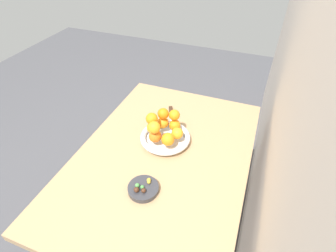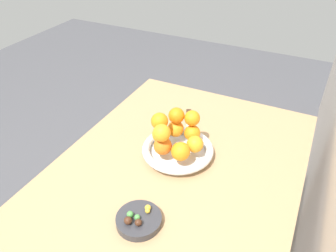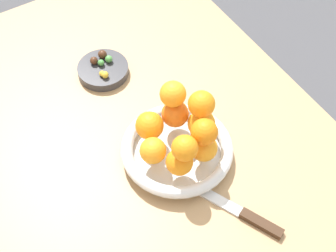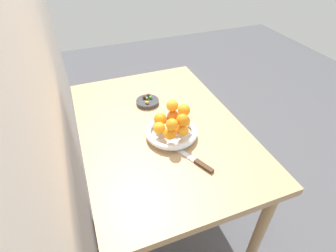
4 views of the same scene
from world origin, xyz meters
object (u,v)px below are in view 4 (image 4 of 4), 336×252
object	(u,v)px
candy_ball_0	(148,95)
candy_dish	(148,102)
orange_2	(173,117)
orange_3	(160,119)
candy_ball_2	(146,102)
knife	(192,159)
candy_ball_3	(148,98)
orange_4	(159,128)
orange_7	(171,125)
candy_ball_1	(151,97)
candy_ball_5	(144,97)
orange_0	(182,130)
orange_9	(172,106)
fruit_bowl	(171,133)
orange_5	(170,134)
orange_6	(182,120)
dining_table	(161,139)
candy_ball_4	(147,102)
orange_8	(184,110)

from	to	relation	value
candy_ball_0	candy_dish	bearing A→B (deg)	153.90
orange_2	orange_3	world-z (taller)	orange_3
candy_ball_2	knife	xyz separation A→B (m)	(-0.44, -0.06, -0.02)
candy_ball_0	candy_ball_3	distance (m)	0.02
orange_4	orange_7	world-z (taller)	orange_7
candy_ball_1	candy_ball_5	world-z (taller)	candy_ball_5
orange_2	orange_7	size ratio (longest dim) A/B	1.12
orange_0	orange_4	bearing A→B (deg)	61.67
candy_dish	orange_9	distance (m)	0.27
orange_4	candy_ball_1	distance (m)	0.32
candy_ball_2	fruit_bowl	bearing A→B (deg)	-172.44
orange_3	orange_7	world-z (taller)	orange_7
fruit_bowl	candy_ball_1	bearing A→B (deg)	0.22
orange_9	candy_ball_3	world-z (taller)	orange_9
orange_5	candy_ball_5	bearing A→B (deg)	0.90
candy_dish	candy_ball_0	size ratio (longest dim) A/B	5.72
candy_ball_0	orange_6	bearing A→B (deg)	-174.39
candy_ball_1	knife	bearing A→B (deg)	-176.55
orange_9	orange_2	bearing A→B (deg)	-172.38
orange_6	candy_ball_2	bearing A→B (deg)	11.45
orange_3	candy_ball_3	xyz separation A→B (m)	(0.25, -0.01, -0.04)
candy_ball_3	candy_ball_5	bearing A→B (deg)	46.81
fruit_bowl	candy_dish	world-z (taller)	fruit_bowl
dining_table	candy_ball_5	size ratio (longest dim) A/B	57.54
dining_table	orange_5	distance (m)	0.21
candy_ball_4	orange_3	bearing A→B (deg)	179.65
candy_dish	orange_0	bearing A→B (deg)	-171.38
orange_8	candy_ball_0	xyz separation A→B (m)	(0.32, 0.07, -0.09)
orange_5	knife	bearing A→B (deg)	-154.39
fruit_bowl	orange_3	distance (m)	0.08
orange_0	orange_5	distance (m)	0.06
candy_ball_4	candy_ball_1	bearing A→B (deg)	-37.73
fruit_bowl	candy_ball_5	world-z (taller)	candy_ball_5
orange_0	candy_ball_0	world-z (taller)	orange_0
candy_ball_5	candy_ball_1	bearing A→B (deg)	-112.34
orange_9	candy_ball_0	distance (m)	0.28
fruit_bowl	orange_2	xyz separation A→B (m)	(0.05, -0.03, 0.05)
orange_7	orange_8	bearing A→B (deg)	-51.64
candy_ball_1	dining_table	bearing A→B (deg)	174.29
orange_4	candy_ball_2	size ratio (longest dim) A/B	3.93
candy_dish	orange_6	size ratio (longest dim) A/B	2.27
orange_7	orange_0	bearing A→B (deg)	-79.90
orange_9	orange_3	bearing A→B (deg)	96.49
orange_8	orange_5	bearing A→B (deg)	124.22
orange_9	candy_ball_0	size ratio (longest dim) A/B	2.57
orange_2	orange_3	xyz separation A→B (m)	(0.00, 0.06, 0.00)
orange_2	orange_4	size ratio (longest dim) A/B	1.07
orange_8	candy_ball_0	distance (m)	0.34
orange_3	candy_ball_1	world-z (taller)	orange_3
candy_ball_0	knife	distance (m)	0.50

